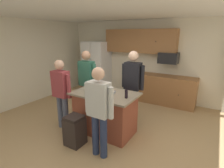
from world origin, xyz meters
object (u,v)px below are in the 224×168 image
object	(u,v)px
person_elder_center	(87,79)
person_guest_left	(133,82)
person_host_foreground	(99,108)
glass_stout_tall	(96,84)
microwave_over_range	(169,58)
person_guest_by_door	(61,90)
mug_blue_stoneware	(90,88)
kitchen_island	(105,112)
serving_tray	(103,92)
trash_bin	(75,130)
refrigerator	(97,67)
glass_dark_ale	(126,94)

from	to	relation	value
person_elder_center	person_guest_left	bearing A→B (deg)	42.22
person_host_foreground	person_guest_left	distance (m)	1.48
glass_stout_tall	microwave_over_range	bearing A→B (deg)	62.53
person_guest_by_door	mug_blue_stoneware	distance (m)	0.64
person_elder_center	mug_blue_stoneware	world-z (taller)	person_elder_center
person_elder_center	kitchen_island	bearing A→B (deg)	-0.00
glass_stout_tall	serving_tray	distance (m)	0.51
person_guest_left	trash_bin	xyz separation A→B (m)	(-0.55, -1.46, -0.73)
mug_blue_stoneware	trash_bin	xyz separation A→B (m)	(0.15, -0.69, -0.67)
serving_tray	trash_bin	distance (m)	0.97
person_guest_by_door	person_elder_center	bearing A→B (deg)	63.37
microwave_over_range	glass_stout_tall	world-z (taller)	microwave_over_range
kitchen_island	person_elder_center	size ratio (longest dim) A/B	0.80
person_guest_by_door	person_guest_left	xyz separation A→B (m)	(1.24, 1.11, 0.11)
microwave_over_range	person_host_foreground	size ratio (longest dim) A/B	0.34
microwave_over_range	serving_tray	xyz separation A→B (m)	(-0.71, -2.47, -0.50)
person_elder_center	person_host_foreground	size ratio (longest dim) A/B	1.07
serving_tray	kitchen_island	bearing A→B (deg)	55.88
person_elder_center	refrigerator	bearing A→B (deg)	147.47
mug_blue_stoneware	glass_dark_ale	size ratio (longest dim) A/B	0.74
serving_tray	trash_bin	bearing A→B (deg)	-108.62
kitchen_island	glass_dark_ale	bearing A→B (deg)	-5.34
kitchen_island	glass_dark_ale	xyz separation A→B (m)	(0.54, -0.05, 0.54)
refrigerator	person_guest_by_door	size ratio (longest dim) A/B	1.17
refrigerator	person_host_foreground	xyz separation A→B (m)	(2.27, -3.05, -0.01)
refrigerator	microwave_over_range	xyz separation A→B (m)	(2.60, 0.12, 0.51)
mug_blue_stoneware	person_guest_by_door	bearing A→B (deg)	-147.57
microwave_over_range	person_guest_by_door	world-z (taller)	microwave_over_range
kitchen_island	mug_blue_stoneware	bearing A→B (deg)	-177.12
microwave_over_range	kitchen_island	bearing A→B (deg)	-105.89
glass_stout_tall	serving_tray	bearing A→B (deg)	-35.36
trash_bin	serving_tray	bearing A→B (deg)	71.38
person_elder_center	person_guest_by_door	distance (m)	0.82
kitchen_island	trash_bin	world-z (taller)	kitchen_island
refrigerator	person_guest_left	size ratio (longest dim) A/B	1.07
mug_blue_stoneware	serving_tray	size ratio (longest dim) A/B	0.28
person_host_foreground	person_guest_by_door	size ratio (longest dim) A/B	1.01
mug_blue_stoneware	serving_tray	distance (m)	0.38
refrigerator	kitchen_island	world-z (taller)	refrigerator
person_guest_by_door	mug_blue_stoneware	size ratio (longest dim) A/B	13.07
person_guest_by_door	person_guest_left	distance (m)	1.66
serving_tray	refrigerator	bearing A→B (deg)	128.82
refrigerator	person_guest_by_door	world-z (taller)	refrigerator
kitchen_island	microwave_over_range	bearing A→B (deg)	74.11
person_host_foreground	glass_dark_ale	world-z (taller)	person_host_foreground
person_host_foreground	refrigerator	bearing A→B (deg)	10.01
refrigerator	glass_dark_ale	world-z (taller)	refrigerator
person_elder_center	glass_dark_ale	xyz separation A→B (m)	(1.39, -0.51, -0.00)
glass_stout_tall	person_guest_by_door	bearing A→B (deg)	-128.21
mug_blue_stoneware	serving_tray	bearing A→B (deg)	-0.59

